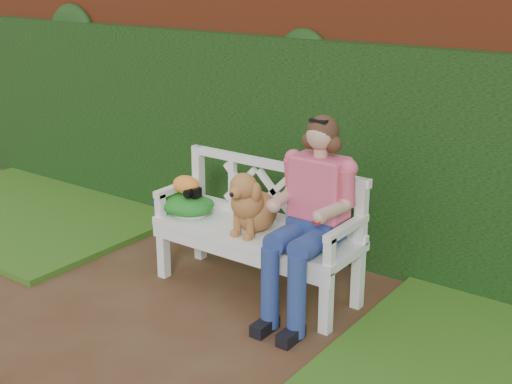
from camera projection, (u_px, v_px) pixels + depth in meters
The scene contains 11 objects.
ground at pixel (149, 327), 4.43m from camera, with size 60.00×60.00×0.00m, color #482816.
brick_wall at pixel (308, 111), 5.54m from camera, with size 10.00×0.30×2.20m, color maroon.
ivy_hedge at pixel (293, 146), 5.45m from camera, with size 10.00×0.18×1.70m, color #26581C.
grass_left at pixel (33, 210), 6.45m from camera, with size 2.60×2.00×0.05m, color #204D11.
garden_bench at pixel (256, 260), 4.84m from camera, with size 1.58×0.60×0.48m, color white, non-canonical shape.
seated_woman at pixel (315, 222), 4.43m from camera, with size 0.54×0.72×1.29m, color #EB344D, non-canonical shape.
dog at pixel (253, 201), 4.64m from camera, with size 0.30×0.41×0.45m, color #A06946, non-canonical shape.
tennis_racket at pixel (187, 212), 5.05m from camera, with size 0.53×0.22×0.03m, color white, non-canonical shape.
green_bag at pixel (186, 204), 5.03m from camera, with size 0.43×0.33×0.15m, color #2F822C, non-canonical shape.
camera_item at pixel (193, 192), 4.97m from camera, with size 0.10×0.08×0.07m, color black.
baseball_glove at pixel (186, 185), 5.01m from camera, with size 0.22×0.16×0.14m, color orange.
Camera 1 is at (2.87, -2.76, 2.24)m, focal length 48.00 mm.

